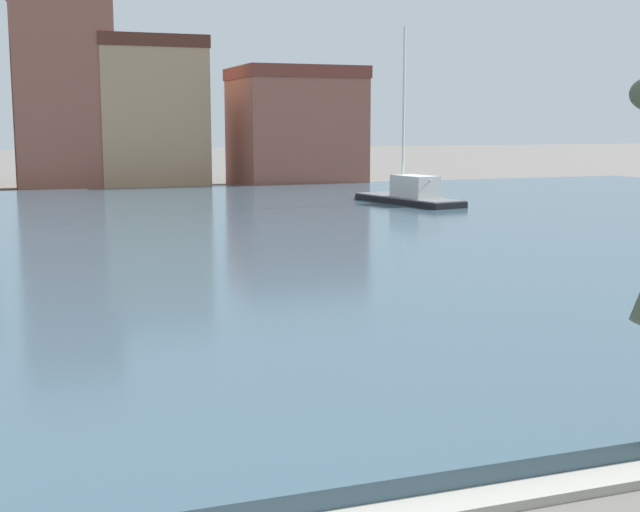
% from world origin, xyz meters
% --- Properties ---
extents(harbor_water, '(80.09, 44.84, 0.36)m').
position_xyz_m(harbor_water, '(0.00, 29.19, 0.18)').
color(harbor_water, '#3D5666').
rests_on(harbor_water, ground).
extents(sailboat_black, '(3.14, 7.76, 8.71)m').
position_xyz_m(sailboat_black, '(15.47, 36.78, 0.57)').
color(sailboat_black, black).
rests_on(sailboat_black, ground).
extents(townhouse_corner_house, '(6.00, 6.37, 12.67)m').
position_xyz_m(townhouse_corner_house, '(0.91, 55.85, 6.35)').
color(townhouse_corner_house, '#8E5142').
rests_on(townhouse_corner_house, ground).
extents(townhouse_wide_warehouse, '(6.84, 5.10, 9.62)m').
position_xyz_m(townhouse_wide_warehouse, '(6.29, 55.16, 4.83)').
color(townhouse_wide_warehouse, tan).
rests_on(townhouse_wide_warehouse, ground).
extents(townhouse_tall_gabled, '(8.05, 7.41, 7.87)m').
position_xyz_m(townhouse_tall_gabled, '(15.83, 54.51, 3.95)').
color(townhouse_tall_gabled, '#8E5142').
rests_on(townhouse_tall_gabled, ground).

